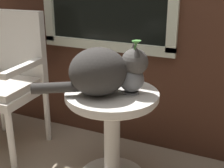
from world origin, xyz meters
TOP-DOWN VIEW (x-y plane):
  - wicker_side_table at (0.07, 0.12)m, footprint 0.54×0.54m
  - wicker_chair at (-0.81, 0.22)m, footprint 0.50×0.50m
  - cat at (0.03, 0.07)m, footprint 0.57×0.43m
  - pewter_vase_with_ivy at (0.18, 0.15)m, footprint 0.14×0.14m

SIDE VIEW (x-z plane):
  - wicker_side_table at x=0.07m, z-range 0.11..0.72m
  - wicker_chair at x=-0.81m, z-range 0.05..1.06m
  - pewter_vase_with_ivy at x=0.18m, z-range 0.56..0.86m
  - cat at x=0.03m, z-range 0.61..0.89m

